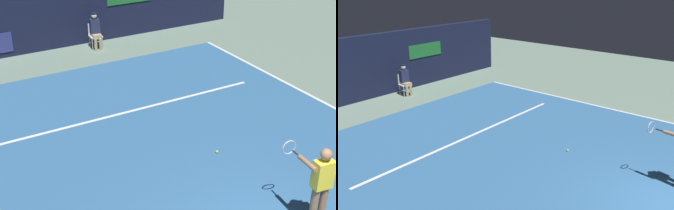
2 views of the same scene
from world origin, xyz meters
TOP-DOWN VIEW (x-y plane):
  - ground_plane at (0.00, 4.59)m, footprint 30.62×30.62m
  - court_surface at (0.00, 4.59)m, footprint 10.51×11.18m
  - line_sideline_left at (5.21, 4.59)m, footprint 0.10×11.18m
  - line_service at (0.00, 6.55)m, footprint 8.20×0.10m
  - back_wall at (-0.00, 12.56)m, footprint 15.01×0.33m
  - line_judge_on_chair at (1.30, 11.71)m, footprint 0.48×0.56m
  - tennis_ball at (1.01, 3.61)m, footprint 0.07×0.07m

SIDE VIEW (x-z plane):
  - ground_plane at x=0.00m, z-range 0.00..0.00m
  - court_surface at x=0.00m, z-range 0.00..0.01m
  - line_sideline_left at x=5.21m, z-range 0.01..0.02m
  - line_service at x=0.00m, z-range 0.01..0.02m
  - tennis_ball at x=1.01m, z-range 0.01..0.08m
  - line_judge_on_chair at x=1.30m, z-range 0.03..1.35m
  - back_wall at x=0.00m, z-range 0.00..2.60m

